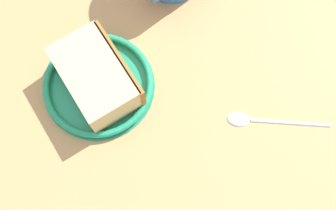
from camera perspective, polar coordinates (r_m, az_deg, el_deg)
The scene contains 4 objects.
ground_plane at distance 56.28cm, azimuth -2.76°, elevation -0.48°, with size 126.42×126.42×3.01cm, color tan.
small_plate at distance 55.56cm, azimuth -9.53°, elevation 2.50°, with size 14.75×14.75×1.51cm.
cake_slice at distance 53.21cm, azimuth -9.71°, elevation 3.56°, with size 13.59×12.76×5.25cm.
teaspoon at distance 55.08cm, azimuth 12.02°, elevation -2.01°, with size 13.00×5.30×0.80cm.
Camera 1 is at (8.45, -13.69, 52.43)cm, focal length 44.86 mm.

